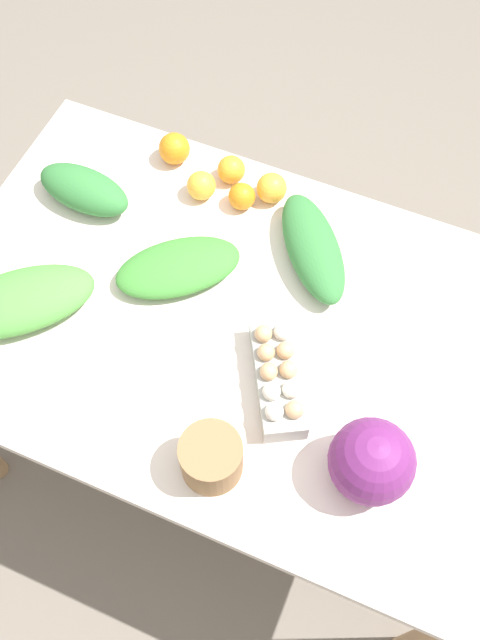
{
  "coord_description": "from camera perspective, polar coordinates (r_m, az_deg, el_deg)",
  "views": [
    {
      "loc": [
        0.3,
        -0.71,
        2.21
      ],
      "look_at": [
        0.0,
        0.0,
        0.79
      ],
      "focal_mm": 40.0,
      "sensor_mm": 36.0,
      "label": 1
    }
  ],
  "objects": [
    {
      "name": "ground_plane",
      "position": [
        2.34,
        0.0,
        -9.27
      ],
      "size": [
        8.0,
        8.0,
        0.0
      ],
      "primitive_type": "plane",
      "color": "#70665B"
    },
    {
      "name": "dining_table",
      "position": [
        1.72,
        0.0,
        -1.85
      ],
      "size": [
        1.44,
        0.92,
        0.77
      ],
      "color": "silver",
      "rests_on": "ground_plane"
    },
    {
      "name": "cabbage_purple",
      "position": [
        1.44,
        10.49,
        -11.06
      ],
      "size": [
        0.17,
        0.17,
        0.17
      ],
      "primitive_type": "sphere",
      "color": "#6B2366",
      "rests_on": "dining_table"
    },
    {
      "name": "egg_carton",
      "position": [
        1.53,
        3.05,
        -4.51
      ],
      "size": [
        0.21,
        0.28,
        0.09
      ],
      "rotation": [
        0.0,
        0.0,
        2.08
      ],
      "color": "#A8A8A3",
      "rests_on": "dining_table"
    },
    {
      "name": "paper_bag",
      "position": [
        1.45,
        -2.32,
        -10.96
      ],
      "size": [
        0.13,
        0.13,
        0.11
      ],
      "primitive_type": "cylinder",
      "color": "olive",
      "rests_on": "dining_table"
    },
    {
      "name": "greens_bunch_chard",
      "position": [
        1.83,
        -12.38,
        10.16
      ],
      "size": [
        0.26,
        0.14,
        0.09
      ],
      "primitive_type": "ellipsoid",
      "rotation": [
        0.0,
        0.0,
        6.2
      ],
      "color": "#337538",
      "rests_on": "dining_table"
    },
    {
      "name": "greens_bunch_kale",
      "position": [
        1.69,
        -17.22,
        1.43
      ],
      "size": [
        0.37,
        0.35,
        0.09
      ],
      "primitive_type": "ellipsoid",
      "rotation": [
        0.0,
        0.0,
        0.73
      ],
      "color": "#4C933D",
      "rests_on": "dining_table"
    },
    {
      "name": "greens_bunch_dandelion",
      "position": [
        1.68,
        -4.97,
        4.22
      ],
      "size": [
        0.33,
        0.31,
        0.06
      ],
      "primitive_type": "ellipsoid",
      "rotation": [
        0.0,
        0.0,
        3.84
      ],
      "color": "#3D8433",
      "rests_on": "dining_table"
    },
    {
      "name": "greens_bunch_scallion",
      "position": [
        1.7,
        5.84,
        5.79
      ],
      "size": [
        0.29,
        0.33,
        0.09
      ],
      "primitive_type": "ellipsoid",
      "rotation": [
        0.0,
        0.0,
        5.36
      ],
      "color": "#337538",
      "rests_on": "dining_table"
    },
    {
      "name": "orange_0",
      "position": [
        1.84,
        -0.7,
        11.94
      ],
      "size": [
        0.07,
        0.07,
        0.07
      ],
      "primitive_type": "sphere",
      "color": "orange",
      "rests_on": "dining_table"
    },
    {
      "name": "orange_1",
      "position": [
        1.8,
        2.55,
        10.51
      ],
      "size": [
        0.08,
        0.08,
        0.08
      ],
      "primitive_type": "sphere",
      "color": "#F9A833",
      "rests_on": "dining_table"
    },
    {
      "name": "orange_2",
      "position": [
        1.81,
        -3.11,
        10.69
      ],
      "size": [
        0.07,
        0.07,
        0.07
      ],
      "primitive_type": "sphere",
      "color": "#F9A833",
      "rests_on": "dining_table"
    },
    {
      "name": "orange_3",
      "position": [
        1.79,
        0.15,
        9.86
      ],
      "size": [
        0.07,
        0.07,
        0.07
      ],
      "primitive_type": "sphere",
      "color": "orange",
      "rests_on": "dining_table"
    },
    {
      "name": "orange_4",
      "position": [
        1.89,
        -5.28,
        13.5
      ],
      "size": [
        0.08,
        0.08,
        0.08
      ],
      "primitive_type": "sphere",
      "color": "orange",
      "rests_on": "dining_table"
    }
  ]
}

